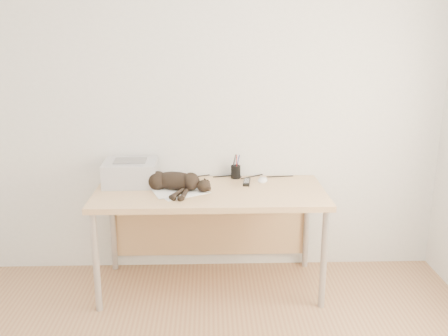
{
  "coord_description": "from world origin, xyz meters",
  "views": [
    {
      "loc": [
        -0.0,
        -1.9,
        1.83
      ],
      "look_at": [
        0.1,
        1.34,
        0.92
      ],
      "focal_mm": 40.0,
      "sensor_mm": 36.0,
      "label": 1
    }
  ],
  "objects_px": {
    "desk": "(210,204)",
    "mouse": "(263,178)",
    "printer": "(131,172)",
    "mug": "(179,177)",
    "pen_cup": "(236,172)",
    "cat": "(173,182)"
  },
  "relations": [
    {
      "from": "cat",
      "to": "printer",
      "type": "bearing_deg",
      "value": 168.58
    },
    {
      "from": "mug",
      "to": "mouse",
      "type": "bearing_deg",
      "value": 0.83
    },
    {
      "from": "printer",
      "to": "mug",
      "type": "relative_size",
      "value": 4.29
    },
    {
      "from": "pen_cup",
      "to": "printer",
      "type": "bearing_deg",
      "value": -171.08
    },
    {
      "from": "desk",
      "to": "pen_cup",
      "type": "relative_size",
      "value": 8.74
    },
    {
      "from": "desk",
      "to": "mouse",
      "type": "relative_size",
      "value": 13.2
    },
    {
      "from": "cat",
      "to": "pen_cup",
      "type": "xyz_separation_m",
      "value": [
        0.45,
        0.27,
        -0.01
      ]
    },
    {
      "from": "printer",
      "to": "mouse",
      "type": "bearing_deg",
      "value": 2.47
    },
    {
      "from": "cat",
      "to": "mug",
      "type": "relative_size",
      "value": 6.57
    },
    {
      "from": "printer",
      "to": "pen_cup",
      "type": "height_order",
      "value": "pen_cup"
    },
    {
      "from": "printer",
      "to": "pen_cup",
      "type": "relative_size",
      "value": 2.11
    },
    {
      "from": "desk",
      "to": "mug",
      "type": "distance_m",
      "value": 0.31
    },
    {
      "from": "desk",
      "to": "printer",
      "type": "xyz_separation_m",
      "value": [
        -0.57,
        0.08,
        0.22
      ]
    },
    {
      "from": "cat",
      "to": "mouse",
      "type": "distance_m",
      "value": 0.68
    },
    {
      "from": "desk",
      "to": "cat",
      "type": "relative_size",
      "value": 2.7
    },
    {
      "from": "pen_cup",
      "to": "desk",
      "type": "bearing_deg",
      "value": -133.54
    },
    {
      "from": "desk",
      "to": "pen_cup",
      "type": "xyz_separation_m",
      "value": [
        0.19,
        0.2,
        0.18
      ]
    },
    {
      "from": "desk",
      "to": "mouse",
      "type": "height_order",
      "value": "mouse"
    },
    {
      "from": "cat",
      "to": "mouse",
      "type": "bearing_deg",
      "value": 31.8
    },
    {
      "from": "desk",
      "to": "printer",
      "type": "height_order",
      "value": "printer"
    },
    {
      "from": "mug",
      "to": "pen_cup",
      "type": "distance_m",
      "value": 0.43
    },
    {
      "from": "desk",
      "to": "printer",
      "type": "bearing_deg",
      "value": 171.64
    }
  ]
}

